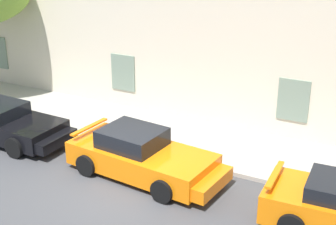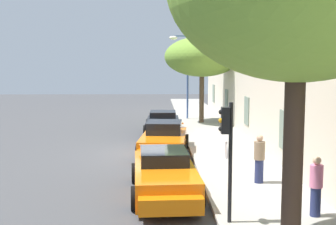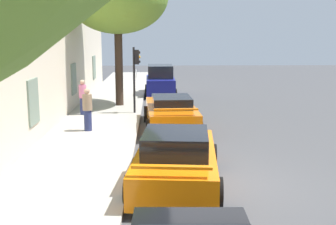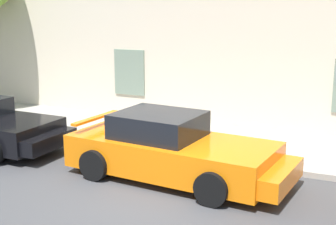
{
  "view_description": "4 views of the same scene",
  "coord_description": "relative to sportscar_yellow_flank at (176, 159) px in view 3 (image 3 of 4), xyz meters",
  "views": [
    {
      "loc": [
        7.07,
        -10.49,
        7.47
      ],
      "look_at": [
        0.55,
        1.88,
        1.91
      ],
      "focal_mm": 52.31,
      "sensor_mm": 36.0,
      "label": 1
    },
    {
      "loc": [
        19.9,
        0.79,
        4.11
      ],
      "look_at": [
        -0.19,
        1.28,
        1.88
      ],
      "focal_mm": 46.88,
      "sensor_mm": 36.0,
      "label": 2
    },
    {
      "loc": [
        -10.32,
        1.6,
        3.82
      ],
      "look_at": [
        1.63,
        1.25,
        1.57
      ],
      "focal_mm": 45.39,
      "sensor_mm": 36.0,
      "label": 3
    },
    {
      "loc": [
        4.13,
        -8.19,
        3.81
      ],
      "look_at": [
        -0.49,
        2.05,
        1.25
      ],
      "focal_mm": 50.99,
      "sensor_mm": 36.0,
      "label": 4
    }
  ],
  "objects": [
    {
      "name": "ground_plane",
      "position": [
        -0.19,
        -1.08,
        -0.63
      ],
      "size": [
        80.0,
        80.0,
        0.0
      ],
      "primitive_type": "plane",
      "color": "#444447"
    },
    {
      "name": "sidewalk",
      "position": [
        -0.19,
        2.9,
        -0.56
      ],
      "size": [
        60.0,
        3.33,
        0.14
      ],
      "primitive_type": "cube",
      "color": "#A8A399",
      "rests_on": "ground"
    },
    {
      "name": "sportscar_yellow_flank",
      "position": [
        0.0,
        0.0,
        0.0
      ],
      "size": [
        5.13,
        2.5,
        1.45
      ],
      "color": "orange",
      "rests_on": "ground"
    },
    {
      "name": "sportscar_white_middle",
      "position": [
        6.38,
        -0.06,
        -0.01
      ],
      "size": [
        5.15,
        2.26,
        1.38
      ],
      "color": "orange",
      "rests_on": "ground"
    },
    {
      "name": "hatchback_parked",
      "position": [
        15.35,
        0.25,
        0.2
      ],
      "size": [
        3.63,
        1.93,
        1.88
      ],
      "color": "navy",
      "rests_on": "ground"
    },
    {
      "name": "traffic_light",
      "position": [
        9.05,
        1.44,
        1.58
      ],
      "size": [
        0.44,
        0.36,
        3.04
      ],
      "color": "black",
      "rests_on": "sidewalk"
    },
    {
      "name": "pedestrian_admiring",
      "position": [
        5.39,
        3.12,
        0.34
      ],
      "size": [
        0.52,
        0.52,
        1.63
      ],
      "color": "navy",
      "rests_on": "sidewalk"
    },
    {
      "name": "pedestrian_strolling",
      "position": [
        8.66,
        3.85,
        0.32
      ],
      "size": [
        0.35,
        0.35,
        1.6
      ],
      "color": "navy",
      "rests_on": "sidewalk"
    }
  ]
}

